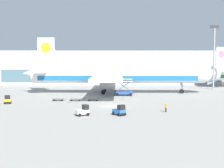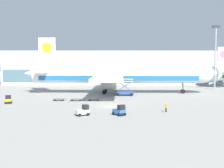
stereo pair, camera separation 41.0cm
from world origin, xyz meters
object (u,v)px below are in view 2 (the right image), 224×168
at_px(baggage_tug_foreground, 8,100).
at_px(baggage_tug_far, 82,111).
at_px(traffic_cone_near, 68,101).
at_px(baggage_dolly_third, 93,99).
at_px(light_mast, 215,52).
at_px(ground_crew_near, 165,107).
at_px(scissor_lift_loader, 124,89).
at_px(baggage_dolly_second, 75,99).
at_px(baggage_tug_mid, 119,111).
at_px(airplane_main, 115,74).
at_px(baggage_dolly_lead, 58,99).

bearing_deg(baggage_tug_foreground, baggage_tug_far, 34.25).
bearing_deg(traffic_cone_near, baggage_tug_foreground, -172.02).
bearing_deg(baggage_dolly_third, light_mast, 38.85).
bearing_deg(baggage_dolly_third, ground_crew_near, -46.57).
bearing_deg(baggage_dolly_third, baggage_tug_foreground, -165.63).
xyz_separation_m(scissor_lift_loader, ground_crew_near, (6.96, -28.95, -0.78)).
relative_size(baggage_tug_foreground, baggage_dolly_third, 0.73).
distance_m(baggage_dolly_second, baggage_dolly_third, 4.42).
xyz_separation_m(baggage_tug_mid, baggage_dolly_second, (-10.39, 20.47, -0.49)).
distance_m(scissor_lift_loader, ground_crew_near, 29.79).
bearing_deg(baggage_dolly_second, airplane_main, 62.39).
bearing_deg(ground_crew_near, baggage_tug_mid, 167.96).
bearing_deg(baggage_dolly_third, airplane_main, 74.20).
bearing_deg(baggage_tug_far, baggage_tug_mid, -26.78).
bearing_deg(baggage_tug_far, airplane_main, 52.08).
distance_m(baggage_tug_far, ground_crew_near, 16.30).
relative_size(airplane_main, traffic_cone_near, 103.78).
distance_m(baggage_tug_foreground, ground_crew_near, 37.10).
xyz_separation_m(light_mast, baggage_tug_far, (-40.95, -51.14, -11.98)).
xyz_separation_m(baggage_tug_foreground, baggage_dolly_second, (15.42, 4.56, -0.49)).
bearing_deg(light_mast, scissor_lift_loader, -150.01).
distance_m(airplane_main, traffic_cone_near, 24.39).
height_order(baggage_tug_far, traffic_cone_near, baggage_tug_far).
height_order(light_mast, baggage_tug_foreground, light_mast).
xyz_separation_m(light_mast, baggage_dolly_second, (-44.62, -30.47, -12.47)).
bearing_deg(light_mast, baggage_dolly_lead, -148.32).
bearing_deg(baggage_dolly_second, ground_crew_near, -39.37).
distance_m(baggage_dolly_lead, baggage_dolly_second, 4.37).
relative_size(baggage_tug_foreground, baggage_dolly_second, 0.73).
relative_size(light_mast, baggage_tug_foreground, 8.10).
bearing_deg(airplane_main, scissor_lift_loader, -66.25).
bearing_deg(scissor_lift_loader, baggage_tug_mid, -92.18).
bearing_deg(scissor_lift_loader, ground_crew_near, -74.79).
relative_size(baggage_dolly_second, ground_crew_near, 2.06).
relative_size(baggage_tug_foreground, ground_crew_near, 1.51).
height_order(baggage_dolly_second, ground_crew_near, ground_crew_near).
xyz_separation_m(baggage_dolly_second, baggage_dolly_third, (4.42, -0.07, 0.00)).
bearing_deg(baggage_tug_far, ground_crew_near, -15.39).
height_order(airplane_main, baggage_dolly_second, airplane_main).
xyz_separation_m(baggage_tug_foreground, baggage_tug_far, (19.08, -16.11, 0.00)).
distance_m(light_mast, baggage_dolly_lead, 58.89).
xyz_separation_m(light_mast, baggage_dolly_lead, (-48.98, -30.23, -12.47)).
relative_size(baggage_dolly_lead, traffic_cone_near, 6.65).
xyz_separation_m(light_mast, baggage_dolly_third, (-40.20, -30.54, -12.47)).
bearing_deg(baggage_tug_mid, scissor_lift_loader, 138.92).
bearing_deg(baggage_tug_foreground, baggage_dolly_third, 87.18).
bearing_deg(baggage_tug_mid, baggage_dolly_lead, 178.22).
bearing_deg(baggage_dolly_second, light_mast, 35.95).
distance_m(baggage_tug_far, baggage_dolly_lead, 22.41).
distance_m(scissor_lift_loader, baggage_tug_mid, 32.53).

